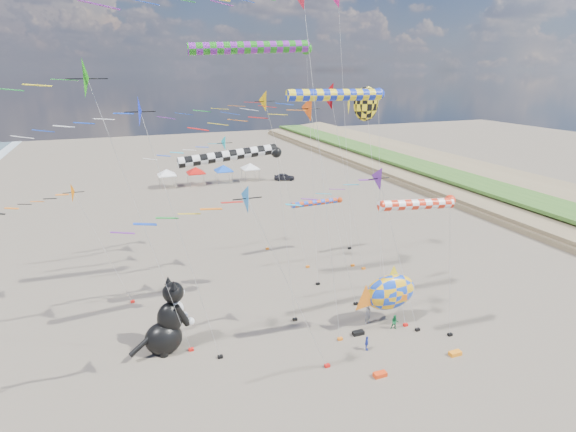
% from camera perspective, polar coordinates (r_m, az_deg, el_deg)
% --- Properties ---
extents(ground, '(260.00, 260.00, 0.00)m').
position_cam_1_polar(ground, '(30.10, 12.85, -22.90)').
color(ground, brown).
rests_on(ground, ground).
extents(delta_kite_0, '(11.97, 2.43, 20.36)m').
position_cam_1_polar(delta_kite_0, '(28.80, -24.09, 15.27)').
color(delta_kite_0, '#1C8C11').
rests_on(delta_kite_0, ground).
extents(delta_kite_1, '(11.80, 2.15, 17.91)m').
position_cam_1_polar(delta_kite_1, '(33.47, 3.15, 12.84)').
color(delta_kite_1, '#F25210').
rests_on(delta_kite_1, ground).
extents(delta_kite_2, '(11.22, 1.82, 13.87)m').
position_cam_1_polar(delta_kite_2, '(25.30, -5.87, 2.03)').
color(delta_kite_2, blue).
rests_on(delta_kite_2, ground).
extents(delta_kite_3, '(13.17, 2.59, 18.72)m').
position_cam_1_polar(delta_kite_3, '(40.72, 4.85, 14.66)').
color(delta_kite_3, red).
rests_on(delta_kite_3, ground).
extents(delta_kite_5, '(9.01, 1.85, 13.40)m').
position_cam_1_polar(delta_kite_5, '(31.18, 12.84, 3.85)').
color(delta_kite_5, '#5E1F8D').
rests_on(delta_kite_5, ground).
extents(delta_kite_6, '(12.89, 2.12, 18.00)m').
position_cam_1_polar(delta_kite_6, '(40.94, -4.27, 13.88)').
color(delta_kite_6, yellow).
rests_on(delta_kite_6, ground).
extents(delta_kite_7, '(11.37, 1.82, 13.20)m').
position_cam_1_polar(delta_kite_7, '(46.94, -8.75, 8.47)').
color(delta_kite_7, '#1BD4D8').
rests_on(delta_kite_7, ground).
extents(delta_kite_9, '(9.52, 1.93, 18.27)m').
position_cam_1_polar(delta_kite_9, '(27.31, -18.78, 11.74)').
color(delta_kite_9, '#0B20D2').
rests_on(delta_kite_9, ground).
extents(delta_kite_10, '(8.35, 1.76, 11.21)m').
position_cam_1_polar(delta_kite_10, '(39.20, -25.93, 2.10)').
color(delta_kite_10, '#DF6803').
rests_on(delta_kite_10, ground).
extents(windsock_0, '(8.61, 0.77, 14.33)m').
position_cam_1_polar(windsock_0, '(31.38, -6.82, 7.56)').
color(windsock_0, black).
rests_on(windsock_0, ground).
extents(windsock_1, '(11.07, 0.95, 21.62)m').
position_cam_1_polar(windsock_1, '(36.80, -4.11, 20.45)').
color(windsock_1, '#1C7E17').
rests_on(windsock_1, ground).
extents(windsock_2, '(7.44, 0.63, 6.32)m').
position_cam_1_polar(windsock_2, '(48.34, 3.91, 1.69)').
color(windsock_2, '#C6380D').
rests_on(windsock_2, ground).
extents(windsock_3, '(8.85, 0.87, 18.27)m').
position_cam_1_polar(windsock_3, '(33.42, 6.70, 14.92)').
color(windsock_3, '#122CB8').
rests_on(windsock_3, ground).
extents(windsock_4, '(7.19, 0.75, 11.41)m').
position_cam_1_polar(windsock_4, '(31.21, 16.55, 1.38)').
color(windsock_4, red).
rests_on(windsock_4, ground).
extents(angelfish_kite, '(3.74, 3.02, 18.34)m').
position_cam_1_polar(angelfish_kite, '(36.32, 9.62, 13.63)').
color(angelfish_kite, yellow).
rests_on(angelfish_kite, ground).
extents(cat_inflatable, '(4.49, 3.13, 5.51)m').
position_cam_1_polar(cat_inflatable, '(34.00, -15.24, -12.19)').
color(cat_inflatable, black).
rests_on(cat_inflatable, ground).
extents(fish_inflatable, '(5.97, 2.50, 5.00)m').
position_cam_1_polar(fish_inflatable, '(37.01, 12.78, -9.39)').
color(fish_inflatable, blue).
rests_on(fish_inflatable, ground).
extents(person_adult, '(0.70, 0.58, 1.66)m').
position_cam_1_polar(person_adult, '(37.45, 10.10, -12.20)').
color(person_adult, gray).
rests_on(person_adult, ground).
extents(child_green, '(0.74, 0.68, 1.22)m').
position_cam_1_polar(child_green, '(37.26, 13.41, -12.99)').
color(child_green, '#16723B').
rests_on(child_green, ground).
extents(child_blue, '(0.57, 0.71, 1.12)m').
position_cam_1_polar(child_blue, '(34.46, 9.96, -15.63)').
color(child_blue, '#2B3CAA').
rests_on(child_blue, ground).
extents(kite_bag_0, '(0.90, 0.44, 0.30)m').
position_cam_1_polar(kite_bag_0, '(36.29, 8.91, -14.45)').
color(kite_bag_0, black).
rests_on(kite_bag_0, ground).
extents(kite_bag_1, '(0.90, 0.44, 0.30)m').
position_cam_1_polar(kite_bag_1, '(32.38, 11.60, -19.11)').
color(kite_bag_1, '#EC3A10').
rests_on(kite_bag_1, ground).
extents(kite_bag_2, '(0.90, 0.44, 0.30)m').
position_cam_1_polar(kite_bag_2, '(42.91, 11.54, -9.19)').
color(kite_bag_2, blue).
rests_on(kite_bag_2, ground).
extents(kite_bag_3, '(0.90, 0.44, 0.30)m').
position_cam_1_polar(kite_bag_3, '(35.77, 20.46, -16.02)').
color(kite_bag_3, orange).
rests_on(kite_bag_3, ground).
extents(tent_row, '(19.20, 4.20, 3.80)m').
position_cam_1_polar(tent_row, '(81.51, -9.92, 6.17)').
color(tent_row, white).
rests_on(tent_row, ground).
extents(parked_car, '(4.07, 2.68, 1.29)m').
position_cam_1_polar(parked_car, '(83.74, -0.48, 5.00)').
color(parked_car, '#26262D').
rests_on(parked_car, ground).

